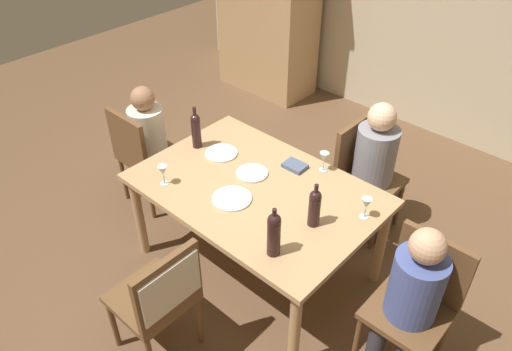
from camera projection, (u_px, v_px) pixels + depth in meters
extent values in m
plane|color=brown|center=(256.00, 264.00, 3.77)|extent=(10.00, 10.00, 0.00)
cube|color=beige|center=(454.00, 2.00, 4.57)|extent=(6.40, 0.12, 2.70)
cube|color=tan|center=(268.00, 2.00, 5.52)|extent=(1.10, 0.56, 2.10)
cube|color=tan|center=(256.00, 190.00, 3.32)|extent=(1.63, 1.11, 0.04)
cylinder|color=tan|center=(139.00, 217.00, 3.67)|extent=(0.07, 0.07, 0.72)
cylinder|color=tan|center=(295.00, 332.00, 2.87)|extent=(0.07, 0.07, 0.72)
cylinder|color=tan|center=(230.00, 161.00, 4.24)|extent=(0.07, 0.07, 0.72)
cylinder|color=tan|center=(381.00, 244.00, 3.43)|extent=(0.07, 0.07, 0.72)
cylinder|color=brown|center=(158.00, 160.00, 4.49)|extent=(0.04, 0.04, 0.44)
cylinder|color=brown|center=(186.00, 177.00, 4.29)|extent=(0.04, 0.04, 0.44)
cylinder|color=brown|center=(124.00, 178.00, 4.27)|extent=(0.04, 0.04, 0.44)
cylinder|color=brown|center=(151.00, 197.00, 4.06)|extent=(0.04, 0.04, 0.44)
cube|color=brown|center=(151.00, 155.00, 4.13)|extent=(0.44, 0.44, 0.04)
cube|color=brown|center=(127.00, 141.00, 3.87)|extent=(0.44, 0.04, 0.44)
cylinder|color=brown|center=(357.00, 339.00, 2.98)|extent=(0.04, 0.04, 0.44)
cylinder|color=brown|center=(444.00, 336.00, 3.00)|extent=(0.04, 0.04, 0.44)
cylinder|color=brown|center=(389.00, 302.00, 3.21)|extent=(0.04, 0.04, 0.44)
cube|color=brown|center=(408.00, 313.00, 2.85)|extent=(0.44, 0.44, 0.04)
cube|color=brown|center=(432.00, 266.00, 2.82)|extent=(0.44, 0.04, 0.44)
cylinder|color=brown|center=(399.00, 204.00, 4.00)|extent=(0.04, 0.04, 0.44)
cylinder|color=brown|center=(374.00, 227.00, 3.77)|extent=(0.04, 0.04, 0.44)
cylinder|color=brown|center=(359.00, 184.00, 4.20)|extent=(0.04, 0.04, 0.44)
cylinder|color=brown|center=(334.00, 206.00, 3.98)|extent=(0.04, 0.04, 0.44)
cube|color=brown|center=(370.00, 182.00, 3.84)|extent=(0.44, 0.44, 0.04)
cube|color=brown|center=(353.00, 147.00, 3.80)|extent=(0.04, 0.44, 0.44)
cylinder|color=brown|center=(113.00, 323.00, 3.08)|extent=(0.04, 0.04, 0.44)
cylinder|color=brown|center=(161.00, 288.00, 3.30)|extent=(0.04, 0.04, 0.44)
cylinder|color=brown|center=(199.00, 320.00, 3.09)|extent=(0.04, 0.04, 0.44)
cube|color=brown|center=(152.00, 297.00, 2.94)|extent=(0.44, 0.44, 0.04)
cube|color=brown|center=(169.00, 289.00, 2.69)|extent=(0.04, 0.44, 0.44)
cube|color=beige|center=(168.00, 286.00, 2.67)|extent=(0.07, 0.40, 0.31)
cylinder|color=#33333D|center=(161.00, 166.00, 4.40)|extent=(0.11, 0.11, 0.46)
cylinder|color=#33333D|center=(173.00, 174.00, 4.30)|extent=(0.11, 0.11, 0.46)
cylinder|color=beige|center=(148.00, 133.00, 4.00)|extent=(0.29, 0.29, 0.44)
sphere|color=#996B4C|center=(143.00, 98.00, 3.81)|extent=(0.19, 0.19, 0.19)
cylinder|color=#33333D|center=(376.00, 343.00, 2.95)|extent=(0.11, 0.11, 0.46)
cylinder|color=#475699|center=(415.00, 288.00, 2.71)|extent=(0.29, 0.29, 0.45)
sphere|color=tan|center=(428.00, 246.00, 2.51)|extent=(0.20, 0.20, 0.20)
cylinder|color=#33333D|center=(388.00, 206.00, 3.96)|extent=(0.11, 0.11, 0.46)
cylinder|color=#33333D|center=(376.00, 218.00, 3.85)|extent=(0.11, 0.11, 0.46)
cylinder|color=gray|center=(375.00, 157.00, 3.70)|extent=(0.31, 0.31, 0.48)
sphere|color=beige|center=(382.00, 117.00, 3.49)|extent=(0.21, 0.21, 0.21)
cylinder|color=black|center=(196.00, 134.00, 3.64)|extent=(0.07, 0.07, 0.23)
sphere|color=black|center=(195.00, 119.00, 3.56)|extent=(0.07, 0.07, 0.07)
cylinder|color=black|center=(195.00, 113.00, 3.53)|extent=(0.03, 0.03, 0.09)
cylinder|color=black|center=(314.00, 211.00, 2.96)|extent=(0.07, 0.07, 0.21)
sphere|color=black|center=(316.00, 196.00, 2.89)|extent=(0.07, 0.07, 0.07)
cylinder|color=black|center=(316.00, 190.00, 2.86)|extent=(0.03, 0.03, 0.08)
cylinder|color=black|center=(274.00, 238.00, 2.75)|extent=(0.08, 0.08, 0.24)
sphere|color=black|center=(274.00, 220.00, 2.67)|extent=(0.08, 0.08, 0.08)
cylinder|color=black|center=(274.00, 214.00, 2.65)|extent=(0.03, 0.03, 0.07)
cylinder|color=silver|center=(323.00, 170.00, 3.46)|extent=(0.06, 0.06, 0.00)
cylinder|color=silver|center=(323.00, 166.00, 3.44)|extent=(0.01, 0.01, 0.07)
cone|color=silver|center=(324.00, 157.00, 3.40)|extent=(0.07, 0.07, 0.07)
cylinder|color=silver|center=(364.00, 217.00, 3.07)|extent=(0.06, 0.06, 0.00)
cylinder|color=silver|center=(365.00, 212.00, 3.05)|extent=(0.01, 0.01, 0.07)
cone|color=silver|center=(366.00, 203.00, 3.01)|extent=(0.07, 0.07, 0.07)
cylinder|color=silver|center=(165.00, 183.00, 3.34)|extent=(0.06, 0.06, 0.00)
cylinder|color=silver|center=(164.00, 179.00, 3.32)|extent=(0.01, 0.01, 0.07)
cone|color=silver|center=(163.00, 171.00, 3.27)|extent=(0.07, 0.07, 0.07)
cylinder|color=white|center=(232.00, 198.00, 3.21)|extent=(0.26, 0.26, 0.01)
cylinder|color=silver|center=(252.00, 173.00, 3.43)|extent=(0.23, 0.23, 0.01)
cylinder|color=white|center=(221.00, 153.00, 3.62)|extent=(0.24, 0.24, 0.01)
cube|color=#4C5B75|center=(295.00, 166.00, 3.48)|extent=(0.16, 0.12, 0.03)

